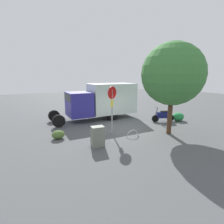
% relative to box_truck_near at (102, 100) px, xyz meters
% --- Properties ---
extents(ground_plane, '(60.00, 60.00, 0.00)m').
position_rel_box_truck_near_xyz_m(ground_plane, '(-0.39, 3.55, -1.63)').
color(ground_plane, '#4E5052').
extents(box_truck_near, '(7.15, 2.25, 2.97)m').
position_rel_box_truck_near_xyz_m(box_truck_near, '(0.00, 0.00, 0.00)').
color(box_truck_near, black).
rests_on(box_truck_near, ground).
extents(motorcycle, '(1.74, 0.81, 1.20)m').
position_rel_box_truck_near_xyz_m(motorcycle, '(-3.92, 3.23, -1.11)').
color(motorcycle, black).
rests_on(motorcycle, ground).
extents(stop_sign, '(0.71, 0.33, 3.00)m').
position_rel_box_truck_near_xyz_m(stop_sign, '(1.12, 4.10, 0.37)').
color(stop_sign, '#9E9EA3').
rests_on(stop_sign, ground).
extents(street_tree, '(3.74, 3.74, 5.60)m').
position_rel_box_truck_near_xyz_m(street_tree, '(-2.16, 5.62, 2.09)').
color(street_tree, '#47301E').
rests_on(street_tree, ground).
extents(utility_cabinet, '(0.69, 0.52, 1.08)m').
position_rel_box_truck_near_xyz_m(utility_cabinet, '(2.66, 5.48, -1.09)').
color(utility_cabinet, slate).
rests_on(utility_cabinet, ground).
extents(bike_rack_hoop, '(0.85, 0.07, 0.85)m').
position_rel_box_truck_near_xyz_m(bike_rack_hoop, '(0.20, 5.05, -1.63)').
color(bike_rack_hoop, '#B7B7BC').
rests_on(bike_rack_hoop, ground).
extents(shrub_near_sign, '(0.74, 0.61, 0.50)m').
position_rel_box_truck_near_xyz_m(shrub_near_sign, '(4.30, 3.40, -1.37)').
color(shrub_near_sign, '#4C6830').
rests_on(shrub_near_sign, ground).
extents(shrub_mid_verge, '(0.99, 0.81, 0.68)m').
position_rel_box_truck_near_xyz_m(shrub_mid_verge, '(-5.24, 3.53, -1.29)').
color(shrub_mid_verge, '#268443').
rests_on(shrub_mid_verge, ground).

